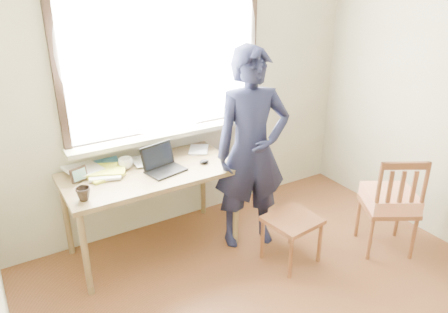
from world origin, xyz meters
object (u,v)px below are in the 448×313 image
work_chair (292,225)px  side_chair (390,201)px  desk (150,180)px  mug_white (126,163)px  mug_dark (83,194)px  person (252,151)px  laptop (162,165)px

work_chair → side_chair: bearing=-19.8°
desk → mug_white: 0.24m
mug_dark → person: 1.38m
mug_white → work_chair: mug_white is taller
mug_dark → person: bearing=-4.6°
laptop → person: person is taller
laptop → mug_dark: bearing=-166.1°
laptop → person: 0.75m
mug_dark → mug_white: bearing=39.1°
mug_dark → work_chair: bearing=-20.0°
mug_white → mug_dark: 0.56m
laptop → side_chair: laptop is taller
mug_dark → laptop: bearing=13.9°
mug_white → side_chair: (1.87, -1.19, -0.32)m
laptop → side_chair: (1.62, -1.00, -0.32)m
mug_dark → work_chair: 1.66m
mug_white → side_chair: bearing=-32.5°
side_chair → mug_white: bearing=147.5°
side_chair → person: size_ratio=0.52×
mug_white → work_chair: 1.46m
desk → work_chair: size_ratio=3.18×
mug_white → work_chair: bearing=-40.4°
laptop → desk: bearing=159.6°
person → mug_dark: bearing=-168.7°
mug_white → work_chair: (1.06, -0.90, -0.45)m
side_chair → desk: bearing=148.8°
mug_white → person: bearing=-26.5°
laptop → mug_dark: 0.70m
desk → person: size_ratio=0.80×
laptop → mug_dark: (-0.68, -0.17, 0.00)m
mug_white → mug_dark: mug_dark is taller
person → desk: bearing=174.0°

